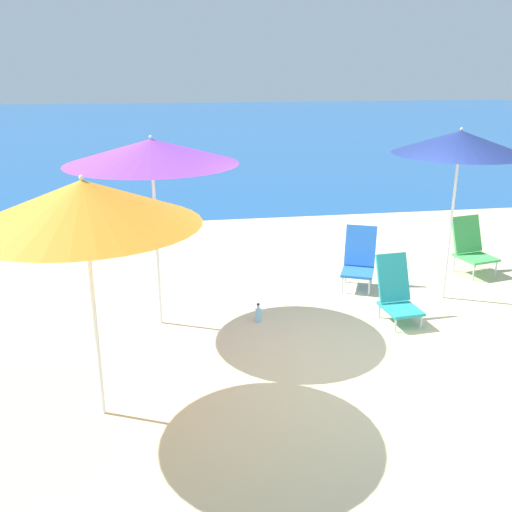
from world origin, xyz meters
TOP-DOWN VIEW (x-y plane):
  - ground_plane at (0.00, 0.00)m, footprint 60.00×60.00m
  - sea_water at (0.00, 26.27)m, footprint 60.00×40.00m
  - beach_umbrella_purple at (-2.21, 1.43)m, footprint 1.98×1.98m
  - beach_umbrella_navy at (1.63, 1.61)m, footprint 1.68×1.68m
  - beach_umbrella_orange at (-2.74, -0.45)m, footprint 1.92×1.92m
  - beach_chair_green at (2.51, 2.54)m, footprint 0.61×0.70m
  - beach_chair_teal at (0.70, 1.06)m, footprint 0.46×0.66m
  - beach_chair_blue at (0.62, 2.25)m, footprint 0.64×0.73m
  - water_bottle at (-1.01, 1.26)m, footprint 0.08×0.08m

SIDE VIEW (x-z plane):
  - ground_plane at x=0.00m, z-range 0.00..0.00m
  - sea_water at x=0.00m, z-range 0.00..0.01m
  - water_bottle at x=-1.01m, z-range -0.03..0.22m
  - beach_chair_teal at x=0.70m, z-range -0.04..0.77m
  - beach_chair_blue at x=0.62m, z-range -0.01..0.84m
  - beach_chair_green at x=2.51m, z-range 0.00..0.84m
  - beach_umbrella_orange at x=-2.74m, z-range 0.87..3.08m
  - beach_umbrella_navy at x=1.63m, z-range 0.96..3.26m
  - beach_umbrella_purple at x=-2.21m, z-range 0.97..3.26m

